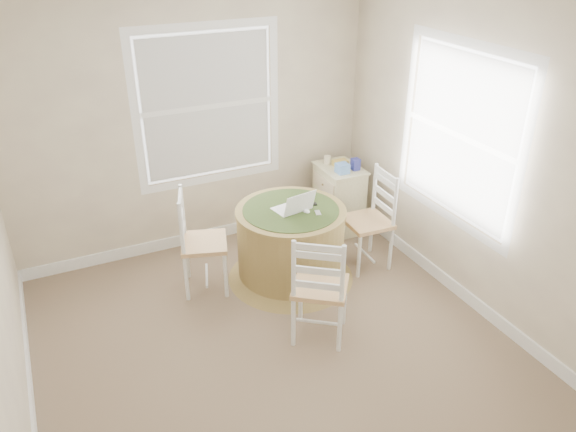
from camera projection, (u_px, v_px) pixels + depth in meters
room at (280, 184)px, 4.14m from camera, size 3.64×3.64×2.64m
round_table at (291, 241)px, 5.20m from camera, size 1.19×1.19×0.72m
chair_left at (204, 242)px, 5.01m from camera, size 0.51×0.52×0.95m
chair_near at (320, 286)px, 4.41m from camera, size 0.58×0.57×0.95m
chair_right at (367, 221)px, 5.36m from camera, size 0.42×0.44×0.95m
laptop at (293, 207)px, 5.02m from camera, size 0.36×0.33×0.22m
mouse at (306, 211)px, 5.00m from camera, size 0.08×0.10×0.03m
phone at (318, 213)px, 4.98m from camera, size 0.07×0.10×0.02m
keys at (313, 205)px, 5.12m from camera, size 0.07×0.06×0.02m
corner_chest at (339, 198)px, 6.05m from camera, size 0.42×0.56×0.73m
tissue_box at (342, 168)px, 5.74m from camera, size 0.12×0.12×0.10m
box_yellow at (340, 163)px, 5.91m from camera, size 0.15×0.10×0.06m
box_blue at (355, 164)px, 5.80m from camera, size 0.08×0.08×0.12m
cup_cream at (328, 160)px, 5.94m from camera, size 0.07×0.07×0.09m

